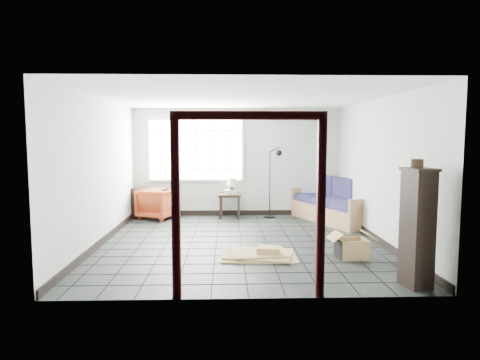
{
  "coord_description": "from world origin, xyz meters",
  "views": [
    {
      "loc": [
        -0.25,
        -7.64,
        1.9
      ],
      "look_at": [
        -0.01,
        0.3,
        1.11
      ],
      "focal_mm": 32.0,
      "sensor_mm": 36.0,
      "label": 1
    }
  ],
  "objects_px": {
    "futon_sofa": "(336,206)",
    "side_table": "(230,198)",
    "armchair": "(158,202)",
    "tall_shelf": "(417,227)"
  },
  "relations": [
    {
      "from": "side_table",
      "to": "tall_shelf",
      "type": "height_order",
      "value": "tall_shelf"
    },
    {
      "from": "armchair",
      "to": "side_table",
      "type": "bearing_deg",
      "value": -153.87
    },
    {
      "from": "futon_sofa",
      "to": "side_table",
      "type": "bearing_deg",
      "value": 145.13
    },
    {
      "from": "futon_sofa",
      "to": "side_table",
      "type": "height_order",
      "value": "futon_sofa"
    },
    {
      "from": "armchair",
      "to": "side_table",
      "type": "relative_size",
      "value": 1.36
    },
    {
      "from": "tall_shelf",
      "to": "armchair",
      "type": "bearing_deg",
      "value": 119.97
    },
    {
      "from": "futon_sofa",
      "to": "tall_shelf",
      "type": "xyz_separation_m",
      "value": [
        -0.06,
        -4.28,
        0.42
      ]
    },
    {
      "from": "armchair",
      "to": "side_table",
      "type": "distance_m",
      "value": 1.69
    },
    {
      "from": "armchair",
      "to": "tall_shelf",
      "type": "bearing_deg",
      "value": 154.53
    },
    {
      "from": "futon_sofa",
      "to": "armchair",
      "type": "xyz_separation_m",
      "value": [
        -4.09,
        0.46,
        0.04
      ]
    }
  ]
}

